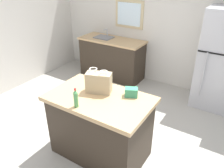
% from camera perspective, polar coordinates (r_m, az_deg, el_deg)
% --- Properties ---
extents(ground, '(6.57, 6.57, 0.00)m').
position_cam_1_polar(ground, '(3.52, -0.43, -14.45)').
color(ground, '#ADA89E').
extents(back_wall, '(5.47, 0.13, 2.54)m').
position_cam_1_polar(back_wall, '(4.87, 14.89, 13.87)').
color(back_wall, silver).
rests_on(back_wall, ground).
extents(kitchen_island, '(1.31, 0.81, 0.92)m').
position_cam_1_polar(kitchen_island, '(3.07, -3.06, -10.59)').
color(kitchen_island, '#33281E').
rests_on(kitchen_island, ground).
extents(refrigerator, '(0.75, 0.68, 1.79)m').
position_cam_1_polar(refrigerator, '(4.39, 26.09, 5.29)').
color(refrigerator, '#B7B7BC').
rests_on(refrigerator, ground).
extents(sink_counter, '(1.50, 0.62, 1.10)m').
position_cam_1_polar(sink_counter, '(5.28, -0.07, 6.67)').
color(sink_counter, '#33281E').
rests_on(sink_counter, ground).
extents(shopping_bag, '(0.35, 0.25, 0.31)m').
position_cam_1_polar(shopping_bag, '(2.86, -3.38, 0.38)').
color(shopping_bag, tan).
rests_on(shopping_bag, kitchen_island).
extents(small_box, '(0.19, 0.17, 0.11)m').
position_cam_1_polar(small_box, '(2.81, 4.90, -2.09)').
color(small_box, '#388E66').
rests_on(small_box, kitchen_island).
extents(bottle, '(0.05, 0.05, 0.24)m').
position_cam_1_polar(bottle, '(2.60, -9.15, -3.66)').
color(bottle, '#4C9956').
rests_on(bottle, kitchen_island).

